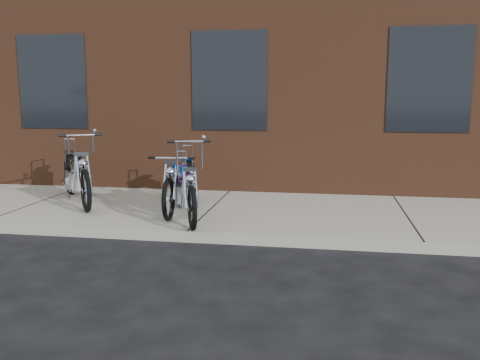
# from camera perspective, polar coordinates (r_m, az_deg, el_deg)

# --- Properties ---
(ground) EXTENTS (120.00, 120.00, 0.00)m
(ground) POSITION_cam_1_polar(r_m,az_deg,el_deg) (6.80, -5.98, -7.00)
(ground) COLOR black
(ground) RESTS_ON ground
(sidewalk) EXTENTS (22.00, 3.00, 0.15)m
(sidewalk) POSITION_cam_1_polar(r_m,az_deg,el_deg) (8.19, -3.16, -3.64)
(sidewalk) COLOR #A49A90
(sidewalk) RESTS_ON ground
(building_brick) EXTENTS (22.00, 10.00, 8.00)m
(building_brick) POSITION_cam_1_polar(r_m,az_deg,el_deg) (14.55, 2.66, 17.50)
(building_brick) COLOR #5A311E
(building_brick) RESTS_ON ground
(chopper_purple) EXTENTS (0.89, 1.99, 1.18)m
(chopper_purple) POSITION_cam_1_polar(r_m,az_deg,el_deg) (7.50, -6.13, -1.31)
(chopper_purple) COLOR black
(chopper_purple) RESTS_ON sidewalk
(chopper_blue) EXTENTS (0.53, 2.19, 0.95)m
(chopper_blue) POSITION_cam_1_polar(r_m,az_deg,el_deg) (8.07, -6.71, -0.48)
(chopper_blue) COLOR black
(chopper_blue) RESTS_ON sidewalk
(chopper_third) EXTENTS (1.46, 1.97, 1.19)m
(chopper_third) POSITION_cam_1_polar(r_m,az_deg,el_deg) (8.97, -17.83, 0.30)
(chopper_third) COLOR black
(chopper_third) RESTS_ON sidewalk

